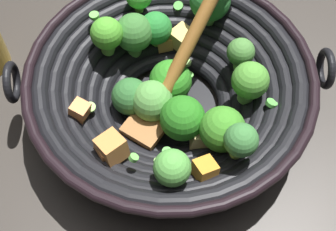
% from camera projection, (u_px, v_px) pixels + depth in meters
% --- Properties ---
extents(ground_plane, '(4.00, 4.00, 0.00)m').
position_uv_depth(ground_plane, '(170.00, 111.00, 0.68)').
color(ground_plane, '#332D28').
extents(wok, '(0.38, 0.38, 0.21)m').
position_uv_depth(wok, '(171.00, 86.00, 0.63)').
color(wok, black).
rests_on(wok, ground).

